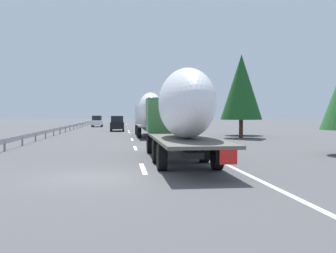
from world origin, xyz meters
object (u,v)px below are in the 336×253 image
object	(u,v)px
truck_lead	(149,112)
truck_trailing	(181,111)
car_black_suv	(117,124)
car_white_van	(97,121)
road_sign	(157,114)

from	to	relation	value
truck_lead	truck_trailing	bearing A→B (deg)	180.00
truck_trailing	car_black_suv	xyz separation A→B (m)	(33.34, 3.30, -1.35)
car_white_van	truck_trailing	bearing A→B (deg)	-172.21
truck_trailing	car_black_suv	size ratio (longest dim) A/B	2.63
car_white_van	car_black_suv	size ratio (longest dim) A/B	1.00
truck_trailing	truck_lead	bearing A→B (deg)	-0.00
car_black_suv	road_sign	bearing A→B (deg)	-27.38
truck_trailing	car_black_suv	world-z (taller)	truck_trailing
road_sign	truck_trailing	bearing A→B (deg)	176.12
truck_lead	truck_trailing	world-z (taller)	truck_lead
truck_lead	car_white_van	xyz separation A→B (m)	(31.23, 7.06, -1.40)
truck_trailing	road_sign	world-z (taller)	truck_trailing
truck_trailing	car_black_suv	distance (m)	33.53
truck_trailing	road_sign	distance (m)	45.81
car_white_van	road_sign	xyz separation A→B (m)	(-5.87, -10.16, 1.30)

